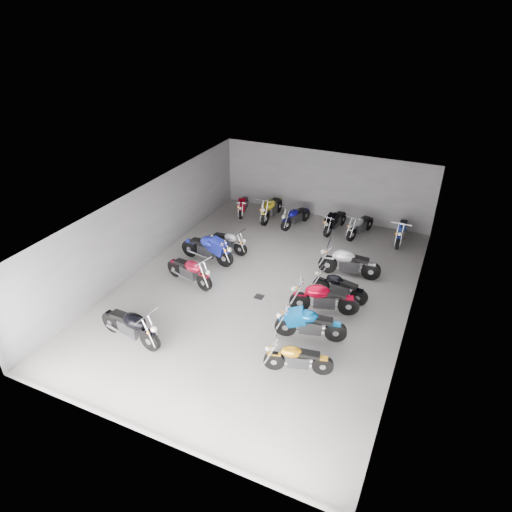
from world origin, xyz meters
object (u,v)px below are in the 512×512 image
object	(u,v)px
motorcycle_right_c	(310,324)
motorcycle_right_f	(349,263)
motorcycle_back_c	(295,216)
motorcycle_back_d	(335,221)
motorcycle_left_a	(130,326)
motorcycle_right_d	(323,298)
motorcycle_left_e	(208,249)
motorcycle_left_d	(190,271)
motorcycle_left_f	(227,241)
motorcycle_back_f	(402,231)
motorcycle_back_a	(243,205)
motorcycle_right_b	(298,358)
motorcycle_back_e	(360,225)
motorcycle_back_b	(271,208)
motorcycle_right_e	(339,287)
drain_grate	(259,297)

from	to	relation	value
motorcycle_right_c	motorcycle_right_f	bearing A→B (deg)	-16.87
motorcycle_back_c	motorcycle_back_d	xyz separation A→B (m)	(1.80, 0.25, 0.01)
motorcycle_left_a	motorcycle_right_d	bearing A→B (deg)	136.22
motorcycle_left_e	motorcycle_back_d	distance (m)	6.10
motorcycle_left_d	motorcycle_left_f	bearing A→B (deg)	-168.49
motorcycle_right_c	motorcycle_back_d	bearing A→B (deg)	-4.41
motorcycle_left_a	motorcycle_back_f	world-z (taller)	motorcycle_left_a
motorcycle_left_e	motorcycle_right_d	world-z (taller)	motorcycle_left_e
motorcycle_right_f	motorcycle_back_d	distance (m)	3.77
motorcycle_back_a	motorcycle_right_f	bearing A→B (deg)	135.20
motorcycle_back_a	motorcycle_left_e	bearing A→B (deg)	83.31
motorcycle_back_f	motorcycle_right_f	bearing A→B (deg)	68.55
motorcycle_left_d	motorcycle_right_b	size ratio (longest dim) A/B	1.13
motorcycle_left_f	motorcycle_back_e	xyz separation A→B (m)	(4.66, 3.71, 0.03)
motorcycle_left_e	motorcycle_back_b	size ratio (longest dim) A/B	1.04
motorcycle_left_e	motorcycle_left_a	bearing A→B (deg)	7.36
motorcycle_right_b	motorcycle_left_f	bearing A→B (deg)	26.54
motorcycle_right_d	motorcycle_back_c	world-z (taller)	motorcycle_right_d
motorcycle_right_b	motorcycle_left_e	bearing A→B (deg)	34.46
motorcycle_right_e	motorcycle_back_a	xyz separation A→B (m)	(-6.18, 5.05, -0.04)
motorcycle_left_e	motorcycle_right_c	size ratio (longest dim) A/B	1.09
motorcycle_right_e	motorcycle_back_b	bearing A→B (deg)	49.15
motorcycle_back_a	motorcycle_left_a	bearing A→B (deg)	80.40
motorcycle_left_a	motorcycle_left_f	size ratio (longest dim) A/B	1.21
motorcycle_back_b	motorcycle_back_d	size ratio (longest dim) A/B	1.12
motorcycle_left_d	motorcycle_back_d	size ratio (longest dim) A/B	1.06
motorcycle_left_d	motorcycle_right_d	xyz separation A→B (m)	(5.01, 0.32, 0.03)
motorcycle_right_e	motorcycle_left_a	bearing A→B (deg)	139.26
motorcycle_left_a	motorcycle_right_c	distance (m)	5.49
motorcycle_left_f	drain_grate	bearing A→B (deg)	52.79
drain_grate	motorcycle_left_f	xyz separation A→B (m)	(-2.57, 2.47, 0.46)
drain_grate	motorcycle_left_f	distance (m)	3.59
motorcycle_back_b	motorcycle_back_c	xyz separation A→B (m)	(1.31, -0.25, -0.07)
motorcycle_back_a	motorcycle_right_b	bearing A→B (deg)	108.67
motorcycle_back_c	motorcycle_right_e	bearing A→B (deg)	143.65
motorcycle_left_e	motorcycle_left_f	size ratio (longest dim) A/B	1.23
drain_grate	motorcycle_back_e	xyz separation A→B (m)	(2.10, 6.18, 0.49)
motorcycle_left_e	motorcycle_back_f	bearing A→B (deg)	130.50
motorcycle_left_a	motorcycle_back_b	xyz separation A→B (m)	(0.48, 9.92, -0.02)
motorcycle_back_b	drain_grate	bearing A→B (deg)	109.30
motorcycle_right_d	motorcycle_back_b	distance (m)	7.53
motorcycle_left_a	motorcycle_left_f	world-z (taller)	motorcycle_left_a
motorcycle_left_d	motorcycle_left_f	world-z (taller)	motorcycle_left_d
motorcycle_right_b	motorcycle_back_d	world-z (taller)	motorcycle_back_d
motorcycle_left_f	motorcycle_back_a	distance (m)	3.81
motorcycle_left_e	motorcycle_back_f	xyz separation A→B (m)	(6.75, 4.92, -0.06)
motorcycle_left_e	motorcycle_back_e	world-z (taller)	motorcycle_left_e
motorcycle_left_e	motorcycle_back_d	world-z (taller)	motorcycle_left_e
motorcycle_right_c	motorcycle_right_f	xyz separation A→B (m)	(0.16, 4.07, 0.03)
motorcycle_right_b	motorcycle_back_b	bearing A→B (deg)	10.36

